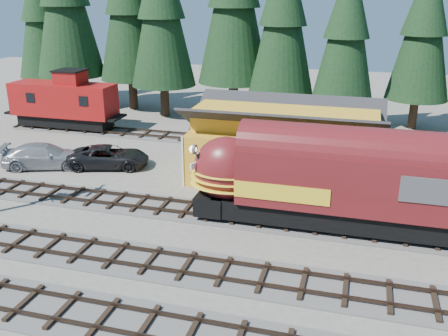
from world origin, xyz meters
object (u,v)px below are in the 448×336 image
(locomotive, at_px, (330,184))
(caboose, at_px, (64,102))
(depot, at_px, (284,138))
(pickup_truck_b, at_px, (45,156))
(pickup_truck_a, at_px, (109,157))

(locomotive, height_order, caboose, caboose)
(depot, relative_size, pickup_truck_b, 2.15)
(locomotive, height_order, pickup_truck_a, locomotive)
(caboose, xyz_separation_m, pickup_truck_b, (4.37, -9.69, -1.64))
(pickup_truck_b, bearing_deg, pickup_truck_a, -93.74)
(caboose, distance_m, pickup_truck_a, 12.28)
(caboose, xyz_separation_m, pickup_truck_a, (8.79, -8.41, -1.71))
(depot, relative_size, pickup_truck_a, 2.24)
(locomotive, distance_m, caboose, 28.44)
(depot, relative_size, caboose, 1.33)
(depot, bearing_deg, locomotive, -61.63)
(locomotive, distance_m, pickup_truck_a, 17.01)
(depot, distance_m, locomotive, 7.40)
(locomotive, xyz_separation_m, caboose, (-24.76, 14.00, -0.03))
(depot, height_order, locomotive, depot)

